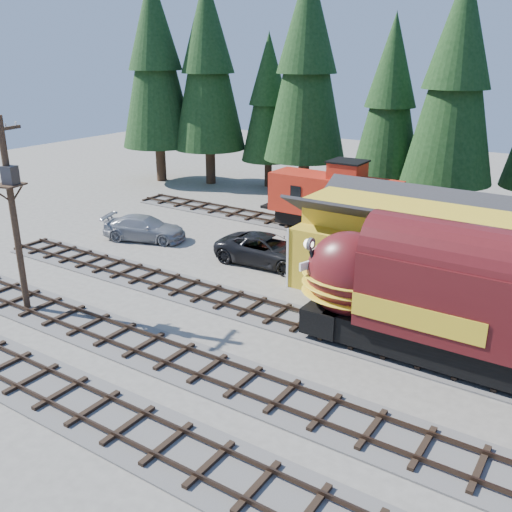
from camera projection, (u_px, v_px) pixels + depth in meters
The scene contains 8 objects.
ground at pixel (321, 380), 22.91m from camera, with size 120.00×120.00×0.00m, color #6B665B.
track_spur at pixel (313, 228), 42.18m from camera, with size 32.00×3.20×0.33m.
depot at pixel (415, 241), 30.12m from camera, with size 12.80×7.00×5.30m.
locomotive at pixel (492, 315), 22.34m from camera, with size 17.30×3.44×4.70m.
caboose at pixel (334, 199), 40.51m from camera, with size 9.37×2.72×4.87m.
utility_pole at pixel (12, 204), 27.27m from camera, with size 1.39×2.35×9.70m.
pickup_truck_a at pixel (268, 250), 34.98m from camera, with size 3.02×6.55×1.82m, color black.
pickup_truck_b at pixel (145, 228), 39.47m from camera, with size 2.34×5.76×1.67m, color #95979C.
Camera 1 is at (8.75, -17.97, 12.54)m, focal length 40.00 mm.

